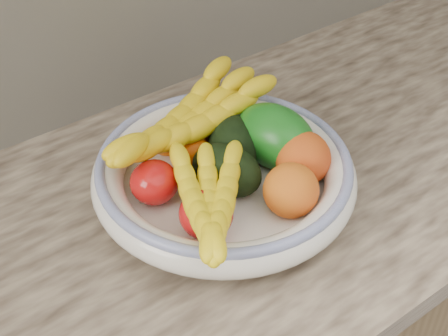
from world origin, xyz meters
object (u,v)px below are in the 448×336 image
fruit_bowl (224,174)px  banana_bunch_front (209,207)px  banana_bunch_back (188,126)px  green_mango (275,137)px

fruit_bowl → banana_bunch_front: bearing=-136.6°
banana_bunch_back → banana_bunch_front: bearing=-128.6°
fruit_bowl → banana_bunch_back: banana_bunch_back is taller
green_mango → banana_bunch_front: bearing=-168.5°
banana_bunch_back → banana_bunch_front: size_ratio=1.26×
fruit_bowl → green_mango: bearing=-1.2°
green_mango → banana_bunch_front: 0.19m
fruit_bowl → banana_bunch_front: (-0.08, -0.07, 0.03)m
banana_bunch_back → banana_bunch_front: 0.18m
green_mango → fruit_bowl: bearing=167.6°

